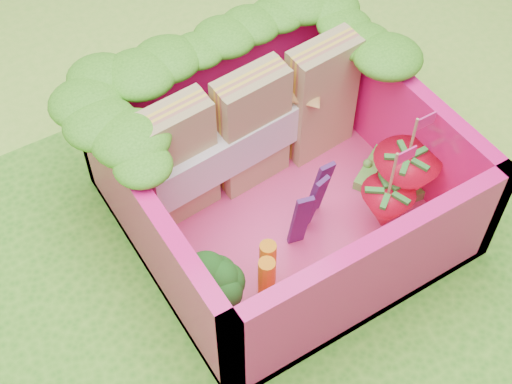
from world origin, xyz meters
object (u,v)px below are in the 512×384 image
Objects in this scene: bento_box at (282,176)px; sandwich_stack at (253,129)px; broccoli at (220,286)px; strawberry_left at (385,208)px; strawberry_right at (402,181)px.

bento_box is 0.26m from sandwich_stack.
strawberry_left is (0.81, -0.01, -0.05)m from broccoli.
broccoli is at bearing -131.55° from sandwich_stack.
strawberry_left is 0.16m from strawberry_right.
sandwich_stack is at bearing 88.67° from bento_box.
strawberry_left is 0.89× the size of strawberry_right.
sandwich_stack is 2.05× the size of strawberry_right.
sandwich_stack is 3.15× the size of broccoli.
strawberry_right is at bearing 24.51° from strawberry_left.
bento_box is at bearing 32.33° from broccoli.
sandwich_stack reaches higher than bento_box.
broccoli is at bearing 179.40° from strawberry_left.
sandwich_stack reaches higher than strawberry_right.
broccoli is (-0.49, -0.56, -0.11)m from sandwich_stack.
strawberry_right is at bearing -47.21° from sandwich_stack.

